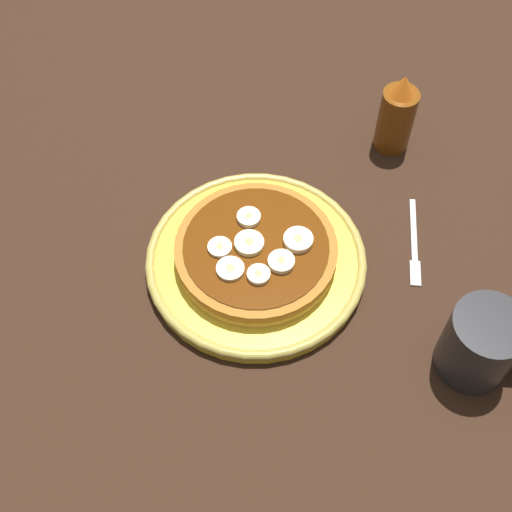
{
  "coord_description": "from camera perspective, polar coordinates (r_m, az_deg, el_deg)",
  "views": [
    {
      "loc": [
        4.28,
        -43.93,
        68.44
      ],
      "look_at": [
        0.0,
        0.0,
        2.07
      ],
      "focal_mm": 47.29,
      "sensor_mm": 36.0,
      "label": 1
    }
  ],
  "objects": [
    {
      "name": "ground_plane",
      "position": [
        0.83,
        0.0,
        -1.37
      ],
      "size": [
        140.0,
        140.0,
        3.0
      ],
      "primitive_type": "cube",
      "color": "black"
    },
    {
      "name": "banana_slice_0",
      "position": [
        0.78,
        -0.6,
        0.89
      ],
      "size": [
        3.47,
        3.47,
        0.93
      ],
      "color": "#EDF0B5",
      "rests_on": "pancake_stack"
    },
    {
      "name": "pancake_stack",
      "position": [
        0.79,
        -0.23,
        0.49
      ],
      "size": [
        19.13,
        19.6,
        2.61
      ],
      "color": "gold",
      "rests_on": "plate"
    },
    {
      "name": "syrup_bottle",
      "position": [
        0.92,
        11.81,
        11.57
      ],
      "size": [
        4.76,
        4.76,
        11.85
      ],
      "color": "brown",
      "rests_on": "ground_plane"
    },
    {
      "name": "banana_slice_3",
      "position": [
        0.76,
        -2.19,
        -1.12
      ],
      "size": [
        3.22,
        3.22,
        0.75
      ],
      "color": "#F7E6BB",
      "rests_on": "pancake_stack"
    },
    {
      "name": "banana_slice_1",
      "position": [
        0.8,
        -0.62,
        3.27
      ],
      "size": [
        2.85,
        2.85,
        0.88
      ],
      "color": "#F7E9C5",
      "rests_on": "pancake_stack"
    },
    {
      "name": "banana_slice_4",
      "position": [
        0.76,
        2.15,
        -0.51
      ],
      "size": [
        3.08,
        3.08,
        0.96
      ],
      "color": "#F3E7B8",
      "rests_on": "pancake_stack"
    },
    {
      "name": "fork",
      "position": [
        0.85,
        13.25,
        0.83
      ],
      "size": [
        1.26,
        13.0,
        0.5
      ],
      "color": "silver",
      "rests_on": "ground_plane"
    },
    {
      "name": "banana_slice_2",
      "position": [
        0.78,
        3.59,
        1.34
      ],
      "size": [
        3.47,
        3.47,
        1.02
      ],
      "color": "beige",
      "rests_on": "pancake_stack"
    },
    {
      "name": "plate",
      "position": [
        0.81,
        0.0,
        -0.38
      ],
      "size": [
        26.41,
        26.41,
        2.04
      ],
      "color": "yellow",
      "rests_on": "ground_plane"
    },
    {
      "name": "banana_slice_6",
      "position": [
        0.78,
        -3.08,
        0.72
      ],
      "size": [
        2.83,
        2.83,
        0.7
      ],
      "color": "beige",
      "rests_on": "pancake_stack"
    },
    {
      "name": "coffee_mug",
      "position": [
        0.75,
        18.71,
        -7.03
      ],
      "size": [
        11.3,
        7.85,
        9.07
      ],
      "color": "#262628",
      "rests_on": "ground_plane"
    },
    {
      "name": "banana_slice_5",
      "position": [
        0.75,
        0.22,
        -1.61
      ],
      "size": [
        2.67,
        2.67,
        0.84
      ],
      "color": "beige",
      "rests_on": "pancake_stack"
    }
  ]
}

